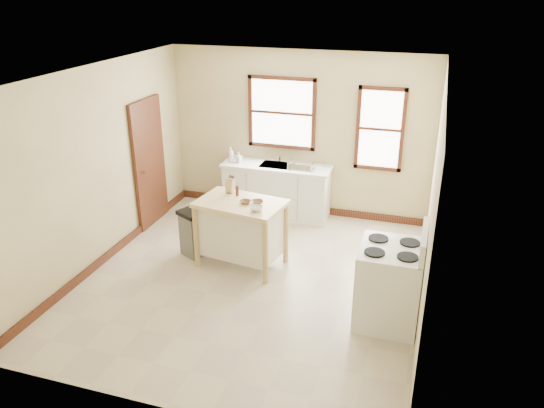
# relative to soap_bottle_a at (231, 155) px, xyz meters

# --- Properties ---
(floor) EXTENTS (5.00, 5.00, 0.00)m
(floor) POSITION_rel_soap_bottle_a_xyz_m (1.10, -2.12, -1.05)
(floor) COLOR #BCAB95
(floor) RESTS_ON ground
(ceiling) EXTENTS (5.00, 5.00, 0.00)m
(ceiling) POSITION_rel_soap_bottle_a_xyz_m (1.10, -2.12, 1.75)
(ceiling) COLOR white
(ceiling) RESTS_ON ground
(wall_back) EXTENTS (4.50, 0.04, 2.80)m
(wall_back) POSITION_rel_soap_bottle_a_xyz_m (1.10, 0.38, 0.35)
(wall_back) COLOR #D3C28A
(wall_back) RESTS_ON ground
(wall_left) EXTENTS (0.04, 5.00, 2.80)m
(wall_left) POSITION_rel_soap_bottle_a_xyz_m (-1.15, -2.12, 0.35)
(wall_left) COLOR #D3C28A
(wall_left) RESTS_ON ground
(wall_right) EXTENTS (0.04, 5.00, 2.80)m
(wall_right) POSITION_rel_soap_bottle_a_xyz_m (3.35, -2.12, 0.35)
(wall_right) COLOR #D3C28A
(wall_right) RESTS_ON ground
(window_main) EXTENTS (1.17, 0.06, 1.22)m
(window_main) POSITION_rel_soap_bottle_a_xyz_m (0.80, 0.36, 0.70)
(window_main) COLOR black
(window_main) RESTS_ON wall_back
(window_side) EXTENTS (0.77, 0.06, 1.37)m
(window_side) POSITION_rel_soap_bottle_a_xyz_m (2.45, 0.36, 0.55)
(window_side) COLOR black
(window_side) RESTS_ON wall_back
(door_left) EXTENTS (0.06, 0.90, 2.10)m
(door_left) POSITION_rel_soap_bottle_a_xyz_m (-1.11, -0.82, -0.00)
(door_left) COLOR black
(door_left) RESTS_ON ground
(baseboard_back) EXTENTS (4.50, 0.04, 0.12)m
(baseboard_back) POSITION_rel_soap_bottle_a_xyz_m (1.10, 0.35, -0.99)
(baseboard_back) COLOR black
(baseboard_back) RESTS_ON ground
(baseboard_left) EXTENTS (0.04, 5.00, 0.12)m
(baseboard_left) POSITION_rel_soap_bottle_a_xyz_m (-1.12, -2.12, -0.99)
(baseboard_left) COLOR black
(baseboard_left) RESTS_ON ground
(sink_counter) EXTENTS (1.86, 0.62, 0.92)m
(sink_counter) POSITION_rel_soap_bottle_a_xyz_m (0.80, 0.08, -0.59)
(sink_counter) COLOR silver
(sink_counter) RESTS_ON ground
(faucet) EXTENTS (0.03, 0.03, 0.22)m
(faucet) POSITION_rel_soap_bottle_a_xyz_m (0.80, 0.26, -0.02)
(faucet) COLOR silver
(faucet) RESTS_ON sink_counter
(soap_bottle_a) EXTENTS (0.12, 0.12, 0.26)m
(soap_bottle_a) POSITION_rel_soap_bottle_a_xyz_m (0.00, 0.00, 0.00)
(soap_bottle_a) COLOR #B2B2B2
(soap_bottle_a) RESTS_ON sink_counter
(soap_bottle_b) EXTENTS (0.11, 0.11, 0.18)m
(soap_bottle_b) POSITION_rel_soap_bottle_a_xyz_m (0.14, 0.02, -0.04)
(soap_bottle_b) COLOR #B2B2B2
(soap_bottle_b) RESTS_ON sink_counter
(dish_rack) EXTENTS (0.48, 0.41, 0.10)m
(dish_rack) POSITION_rel_soap_bottle_a_xyz_m (1.24, 0.02, -0.08)
(dish_rack) COLOR silver
(dish_rack) RESTS_ON sink_counter
(kitchen_island) EXTENTS (1.30, 0.93, 0.98)m
(kitchen_island) POSITION_rel_soap_bottle_a_xyz_m (0.82, -1.74, -0.56)
(kitchen_island) COLOR #EFC78C
(kitchen_island) RESTS_ON ground
(knife_block) EXTENTS (0.11, 0.11, 0.20)m
(knife_block) POSITION_rel_soap_bottle_a_xyz_m (0.56, -1.45, 0.03)
(knife_block) COLOR tan
(knife_block) RESTS_ON kitchen_island
(pepper_grinder) EXTENTS (0.06, 0.06, 0.15)m
(pepper_grinder) POSITION_rel_soap_bottle_a_xyz_m (0.70, -1.54, 0.00)
(pepper_grinder) COLOR #462112
(pepper_grinder) RESTS_ON kitchen_island
(bowl_a) EXTENTS (0.19, 0.19, 0.04)m
(bowl_a) POSITION_rel_soap_bottle_a_xyz_m (0.90, -1.76, -0.05)
(bowl_a) COLOR brown
(bowl_a) RESTS_ON kitchen_island
(bowl_b) EXTENTS (0.22, 0.22, 0.04)m
(bowl_b) POSITION_rel_soap_bottle_a_xyz_m (1.06, -1.72, -0.05)
(bowl_b) COLOR brown
(bowl_b) RESTS_ON kitchen_island
(bowl_c) EXTENTS (0.18, 0.18, 0.05)m
(bowl_c) POSITION_rel_soap_bottle_a_xyz_m (1.13, -1.95, -0.04)
(bowl_c) COLOR silver
(bowl_c) RESTS_ON kitchen_island
(trash_bin) EXTENTS (0.47, 0.44, 0.71)m
(trash_bin) POSITION_rel_soap_bottle_a_xyz_m (0.03, -1.69, -0.69)
(trash_bin) COLOR #5C5D5A
(trash_bin) RESTS_ON ground
(gas_stove) EXTENTS (0.79, 0.80, 1.25)m
(gas_stove) POSITION_rel_soap_bottle_a_xyz_m (2.97, -2.51, -0.42)
(gas_stove) COLOR silver
(gas_stove) RESTS_ON ground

